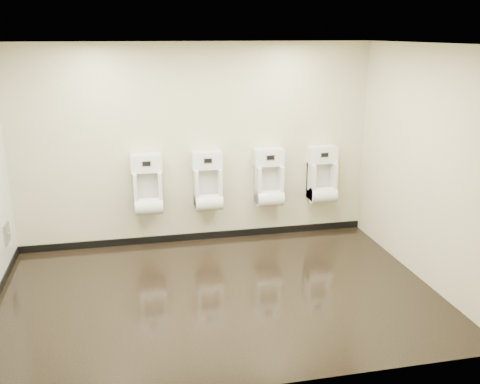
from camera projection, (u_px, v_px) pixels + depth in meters
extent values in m
cube|color=black|center=(219.00, 294.00, 6.20)|extent=(5.00, 3.50, 0.00)
cube|color=silver|center=(216.00, 44.00, 5.40)|extent=(5.00, 3.50, 0.00)
cube|color=beige|center=(196.00, 145.00, 7.44)|extent=(5.00, 0.02, 2.80)
cube|color=beige|center=(256.00, 235.00, 4.16)|extent=(5.00, 0.02, 2.80)
cube|color=beige|center=(426.00, 166.00, 6.30)|extent=(0.02, 3.50, 2.80)
cube|color=black|center=(198.00, 236.00, 7.82)|extent=(5.00, 0.02, 0.10)
cube|color=#9E9EA3|center=(7.00, 233.00, 6.68)|extent=(0.03, 0.25, 0.25)
cylinder|color=silver|center=(8.00, 233.00, 6.69)|extent=(0.02, 0.04, 0.04)
cube|color=silver|center=(148.00, 191.00, 7.34)|extent=(0.38, 0.27, 0.54)
cube|color=silver|center=(147.00, 187.00, 7.41)|extent=(0.28, 0.01, 0.42)
cylinder|color=silver|center=(149.00, 206.00, 7.32)|extent=(0.38, 0.23, 0.23)
cube|color=silver|center=(146.00, 163.00, 7.26)|extent=(0.42, 0.20, 0.23)
cube|color=black|center=(146.00, 164.00, 7.16)|extent=(0.11, 0.01, 0.06)
cube|color=silver|center=(146.00, 164.00, 7.16)|extent=(0.13, 0.01, 0.08)
cylinder|color=silver|center=(162.00, 163.00, 7.30)|extent=(0.01, 0.03, 0.03)
cube|color=silver|center=(208.00, 188.00, 7.50)|extent=(0.38, 0.27, 0.54)
cube|color=silver|center=(207.00, 183.00, 7.58)|extent=(0.28, 0.01, 0.42)
cylinder|color=silver|center=(209.00, 202.00, 7.49)|extent=(0.38, 0.23, 0.23)
cube|color=silver|center=(207.00, 160.00, 7.43)|extent=(0.42, 0.20, 0.23)
cube|color=black|center=(208.00, 161.00, 7.32)|extent=(0.11, 0.01, 0.06)
cube|color=silver|center=(208.00, 161.00, 7.33)|extent=(0.13, 0.01, 0.08)
cylinder|color=silver|center=(222.00, 160.00, 7.47)|extent=(0.01, 0.03, 0.03)
cube|color=silver|center=(269.00, 184.00, 7.68)|extent=(0.38, 0.27, 0.54)
cube|color=silver|center=(267.00, 180.00, 7.76)|extent=(0.28, 0.01, 0.42)
cylinder|color=silver|center=(270.00, 198.00, 7.67)|extent=(0.38, 0.23, 0.23)
cube|color=silver|center=(269.00, 157.00, 7.61)|extent=(0.42, 0.20, 0.23)
cube|color=black|center=(271.00, 158.00, 7.50)|extent=(0.11, 0.01, 0.06)
cube|color=silver|center=(271.00, 158.00, 7.51)|extent=(0.13, 0.01, 0.08)
cylinder|color=silver|center=(283.00, 157.00, 7.65)|extent=(0.01, 0.03, 0.03)
cube|color=silver|center=(322.00, 181.00, 7.85)|extent=(0.38, 0.27, 0.54)
cube|color=silver|center=(320.00, 177.00, 7.92)|extent=(0.28, 0.01, 0.42)
cylinder|color=silver|center=(323.00, 195.00, 7.83)|extent=(0.38, 0.23, 0.23)
cube|color=silver|center=(322.00, 155.00, 7.77)|extent=(0.42, 0.20, 0.23)
cube|color=black|center=(325.00, 155.00, 7.67)|extent=(0.11, 0.01, 0.06)
cube|color=silver|center=(325.00, 155.00, 7.67)|extent=(0.13, 0.01, 0.08)
cylinder|color=silver|center=(336.00, 154.00, 7.81)|extent=(0.01, 0.03, 0.03)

